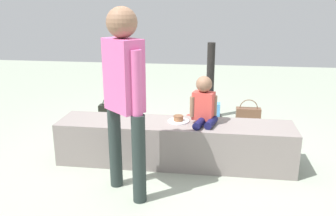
{
  "coord_description": "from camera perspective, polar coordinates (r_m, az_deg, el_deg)",
  "views": [
    {
      "loc": [
        0.4,
        -3.42,
        1.65
      ],
      "look_at": [
        -0.03,
        -0.31,
        0.69
      ],
      "focal_mm": 38.13,
      "sensor_mm": 36.0,
      "label": 1
    }
  ],
  "objects": [
    {
      "name": "railing_post",
      "position": [
        5.15,
        6.71,
        2.82
      ],
      "size": [
        0.36,
        0.36,
        1.08
      ],
      "color": "black",
      "rests_on": "ground_plane"
    },
    {
      "name": "gift_bag",
      "position": [
        4.84,
        6.82,
        -1.04
      ],
      "size": [
        0.25,
        0.13,
        0.37
      ],
      "color": "#4C99E0",
      "rests_on": "ground_plane"
    },
    {
      "name": "cake_plate",
      "position": [
        3.67,
        1.68,
        -1.87
      ],
      "size": [
        0.22,
        0.22,
        0.07
      ],
      "color": "white",
      "rests_on": "concrete_ledge"
    },
    {
      "name": "concrete_ledge",
      "position": [
        3.73,
        1.06,
        -5.57
      ],
      "size": [
        2.42,
        0.5,
        0.44
      ],
      "primitive_type": "cube",
      "color": "gray",
      "rests_on": "ground_plane"
    },
    {
      "name": "ground_plane",
      "position": [
        3.82,
        1.04,
        -8.65
      ],
      "size": [
        12.0,
        12.0,
        0.0
      ],
      "primitive_type": "plane",
      "color": "#9CA693"
    },
    {
      "name": "child_seated",
      "position": [
        3.58,
        5.77,
        0.78
      ],
      "size": [
        0.29,
        0.34,
        0.48
      ],
      "color": "#161749",
      "rests_on": "concrete_ledge"
    },
    {
      "name": "adult_standing",
      "position": [
        2.93,
        -7.03,
        3.33
      ],
      "size": [
        0.38,
        0.36,
        1.6
      ],
      "color": "#25302E",
      "rests_on": "ground_plane"
    },
    {
      "name": "water_bottle_near_gift",
      "position": [
        4.43,
        -8.58,
        -3.95
      ],
      "size": [
        0.07,
        0.07,
        0.19
      ],
      "color": "silver",
      "rests_on": "ground_plane"
    },
    {
      "name": "cake_box_white",
      "position": [
        4.71,
        -6.67,
        -3.03
      ],
      "size": [
        0.28,
        0.32,
        0.1
      ],
      "primitive_type": "cube",
      "rotation": [
        0.0,
        0.0,
        -0.06
      ],
      "color": "white",
      "rests_on": "ground_plane"
    },
    {
      "name": "party_cup_red",
      "position": [
        5.0,
        3.44,
        -1.71
      ],
      "size": [
        0.08,
        0.08,
        0.11
      ],
      "primitive_type": "cylinder",
      "color": "red",
      "rests_on": "ground_plane"
    },
    {
      "name": "handbag_brown_canvas",
      "position": [
        5.01,
        12.69,
        -1.22
      ],
      "size": [
        0.33,
        0.13,
        0.36
      ],
      "color": "brown",
      "rests_on": "ground_plane"
    },
    {
      "name": "handbag_black_leather",
      "position": [
        5.09,
        -9.05,
        -0.73
      ],
      "size": [
        0.34,
        0.13,
        0.36
      ],
      "color": "black",
      "rests_on": "ground_plane"
    }
  ]
}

